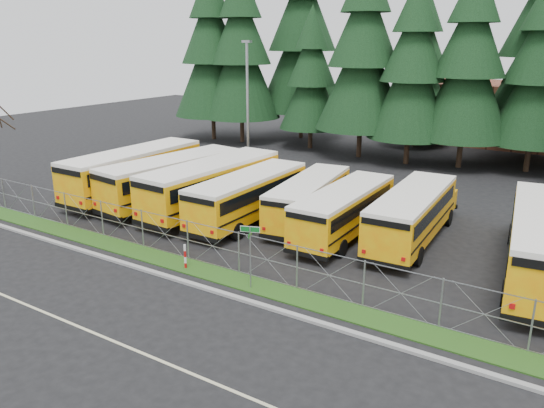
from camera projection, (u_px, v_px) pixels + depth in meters
The scene contains 27 objects.
ground at pixel (270, 270), 24.36m from camera, with size 120.00×120.00×0.00m, color black.
curb at pixel (229, 295), 21.83m from camera, with size 50.00×0.25×0.12m, color gray.
grass_verge at pixel (249, 283), 22.97m from camera, with size 50.00×1.40×0.06m, color #1F3E11.
road_lane_line at pixel (143, 353), 17.89m from camera, with size 50.00×0.12×0.01m, color beige.
chainlink_fence at pixel (257, 257), 23.25m from camera, with size 44.00×0.10×2.00m, color gray, non-canonical shape.
brick_building at pixel (536, 115), 52.75m from camera, with size 22.00×10.00×6.00m, color brown.
bus_0 at pixel (139, 173), 35.65m from camera, with size 2.88×12.21×3.20m, color orange, non-canonical shape.
bus_1 at pixel (178, 180), 33.93m from camera, with size 2.77×11.74×3.08m, color orange, non-canonical shape.
bus_2 at pixel (217, 186), 32.44m from camera, with size 2.83×11.99×3.14m, color orange, non-canonical shape.
bus_3 at pixel (252, 197), 30.75m from camera, with size 2.53×10.74×2.82m, color orange, non-canonical shape.
bus_4 at pixel (311, 200), 30.64m from camera, with size 2.33×9.86×2.58m, color orange, non-canonical shape.
bus_5 at pixel (347, 212), 28.39m from camera, with size 2.40×10.16×2.66m, color orange, non-canonical shape.
bus_6 at pixel (414, 216), 27.54m from camera, with size 2.51×10.63×2.79m, color orange, non-canonical shape.
bus_east at pixel (544, 245), 23.07m from camera, with size 2.87×12.16×3.19m, color orange, non-canonical shape.
street_sign at pixel (250, 244), 21.99m from camera, with size 0.79×0.53×2.81m.
striped_bollard at pixel (185, 257), 24.34m from camera, with size 0.11×0.11×1.20m, color #B20C0C.
light_standard at pixel (248, 104), 40.11m from camera, with size 0.70×0.35×10.14m.
conifer_0 at pixel (211, 55), 54.41m from camera, with size 7.88×7.88×17.42m, color black, non-canonical shape.
conifer_1 at pixel (241, 55), 52.79m from camera, with size 7.86×7.86×17.39m, color black, non-canonical shape.
conifer_2 at pixel (311, 79), 50.21m from camera, with size 6.01×6.01×13.30m, color black, non-canonical shape.
conifer_3 at pixel (363, 57), 45.57m from camera, with size 7.96×7.96×17.60m, color black, non-canonical shape.
conifer_4 at pixel (413, 72), 43.25m from camera, with size 6.91×6.91×15.29m, color black, non-canonical shape.
conifer_5 at pixel (469, 67), 41.83m from camera, with size 7.34×7.34×16.24m, color black, non-canonical shape.
conifer_6 at pixel (540, 74), 40.53m from camera, with size 6.95×6.95×15.37m, color black, non-canonical shape.
conifer_10 at pixel (302, 41), 54.76m from camera, with size 9.09×9.09×20.11m, color black, non-canonical shape.
conifer_11 at pixel (420, 66), 50.97m from camera, with size 7.00×7.00×15.49m, color black, non-canonical shape.
conifer_12 at pixel (544, 45), 42.25m from camera, with size 8.86×8.86×19.59m, color black, non-canonical shape.
Camera 1 is at (12.01, -18.87, 10.11)m, focal length 35.00 mm.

